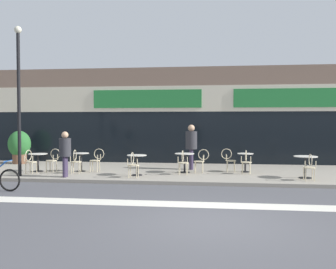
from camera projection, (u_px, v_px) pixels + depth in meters
name	position (u px, v px, depth m)	size (l,w,h in m)	color
ground_plane	(214.00, 222.00, 8.16)	(120.00, 120.00, 0.00)	#4C4C51
sidewalk_slab	(217.00, 173.00, 15.34)	(40.00, 5.50, 0.12)	gray
storefront_facade	(218.00, 117.00, 19.92)	(40.00, 4.06, 4.59)	#7F6656
bike_lane_stripe	(215.00, 205.00, 9.78)	(36.00, 0.70, 0.01)	silver
bistro_table_0	(38.00, 159.00, 15.26)	(0.72, 0.72, 0.70)	black
bistro_table_1	(81.00, 158.00, 15.29)	(0.60, 0.60, 0.73)	black
bistro_table_2	(137.00, 161.00, 14.20)	(0.71, 0.71, 0.74)	black
bistro_table_3	(185.00, 159.00, 14.95)	(0.74, 0.74, 0.74)	black
bistro_table_4	(245.00, 159.00, 15.11)	(0.61, 0.61, 0.73)	black
bistro_table_5	(306.00, 162.00, 13.51)	(0.80, 0.80, 0.76)	black
cafe_chair_0_near	(30.00, 160.00, 14.64)	(0.44, 0.59, 0.90)	beige
cafe_chair_0_side	(53.00, 159.00, 15.17)	(0.59, 0.44, 0.90)	beige
cafe_chair_1_near	(76.00, 160.00, 14.67)	(0.44, 0.59, 0.90)	beige
cafe_chair_1_side	(97.00, 158.00, 15.20)	(0.58, 0.41, 0.90)	beige
cafe_chair_2_near	(133.00, 163.00, 13.58)	(0.40, 0.57, 0.90)	beige
cafe_chair_3_near	(183.00, 161.00, 14.33)	(0.41, 0.58, 0.90)	beige
cafe_chair_3_side	(201.00, 159.00, 14.87)	(0.58, 0.41, 0.90)	beige
cafe_chair_4_near	(246.00, 160.00, 14.49)	(0.45, 0.60, 0.90)	beige
cafe_chair_4_side	(229.00, 159.00, 15.19)	(0.58, 0.41, 0.90)	beige
cafe_chair_5_near	(310.00, 165.00, 12.89)	(0.41, 0.58, 0.90)	beige
planter_pot	(19.00, 146.00, 18.08)	(1.01, 1.01, 1.51)	brown
lamp_post	(19.00, 90.00, 13.98)	(0.26, 0.26, 5.33)	black
pedestrian_near_end	(65.00, 150.00, 13.78)	(0.45, 0.45, 1.60)	#382D47
pedestrian_far_end	(191.00, 143.00, 15.91)	(0.50, 0.50, 1.82)	#382D47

